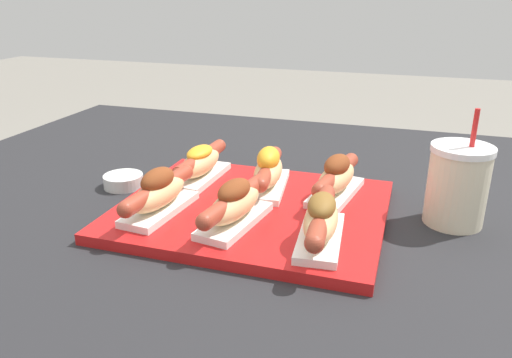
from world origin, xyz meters
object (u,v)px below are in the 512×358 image
hot_dog_4 (268,171)px  sauce_bowl (123,180)px  hot_dog_3 (201,162)px  hot_dog_1 (234,204)px  serving_tray (252,210)px  hot_dog_0 (159,193)px  hot_dog_5 (336,178)px  hot_dog_2 (321,220)px  drink_cup (457,185)px

hot_dog_4 → sauce_bowl: hot_dog_4 is taller
hot_dog_3 → hot_dog_4: (0.14, -0.01, 0.00)m
hot_dog_1 → hot_dog_3: hot_dog_1 is taller
serving_tray → hot_dog_1: size_ratio=2.25×
hot_dog_0 → hot_dog_1: hot_dog_0 is taller
hot_dog_4 → sauce_bowl: 0.29m
serving_tray → hot_dog_5: 0.16m
hot_dog_0 → sauce_bowl: (-0.14, 0.12, -0.04)m
hot_dog_2 → sauce_bowl: bearing=161.9°
hot_dog_2 → hot_dog_4: 0.21m
hot_dog_1 → hot_dog_4: (0.01, 0.15, 0.00)m
hot_dog_0 → drink_cup: drink_cup is taller
hot_dog_2 → hot_dog_4: size_ratio=1.00×
hot_dog_2 → hot_dog_5: bearing=92.2°
hot_dog_5 → drink_cup: 0.20m
serving_tray → hot_dog_4: 0.09m
hot_dog_0 → hot_dog_5: size_ratio=1.01×
serving_tray → hot_dog_5: size_ratio=2.25×
hot_dog_0 → hot_dog_1: 0.13m
drink_cup → serving_tray: bearing=-167.3°
hot_dog_0 → hot_dog_4: hot_dog_4 is taller
hot_dog_2 → hot_dog_3: (-0.27, 0.18, -0.00)m
hot_dog_0 → hot_dog_4: size_ratio=1.00×
sauce_bowl → drink_cup: bearing=2.8°
hot_dog_4 → drink_cup: drink_cup is taller
hot_dog_2 → hot_dog_3: hot_dog_2 is taller
hot_dog_0 → hot_dog_2: bearing=-3.6°
hot_dog_0 → hot_dog_4: 0.21m
hot_dog_0 → hot_dog_2: (0.27, -0.02, -0.00)m
hot_dog_2 → sauce_bowl: (-0.41, 0.13, -0.04)m
serving_tray → hot_dog_1: bearing=-92.5°
hot_dog_1 → sauce_bowl: 0.30m
hot_dog_5 → sauce_bowl: size_ratio=2.59×
serving_tray → hot_dog_5: hot_dog_5 is taller
serving_tray → hot_dog_5: bearing=33.0°
serving_tray → hot_dog_0: hot_dog_0 is taller
hot_dog_1 → hot_dog_0: bearing=178.7°
serving_tray → sauce_bowl: 0.28m
sauce_bowl → serving_tray: bearing=-8.9°
serving_tray → hot_dog_3: (-0.13, 0.09, 0.04)m
hot_dog_1 → hot_dog_2: (0.14, -0.01, -0.00)m
hot_dog_2 → hot_dog_5: hot_dog_5 is taller
hot_dog_4 → sauce_bowl: size_ratio=2.60×
hot_dog_3 → drink_cup: 0.46m
sauce_bowl → drink_cup: size_ratio=0.39×
hot_dog_5 → hot_dog_1: bearing=-129.3°
hot_dog_3 → hot_dog_0: bearing=-91.1°
hot_dog_0 → hot_dog_1: (0.13, -0.00, -0.00)m
hot_dog_4 → drink_cup: 0.32m
hot_dog_1 → hot_dog_2: same height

